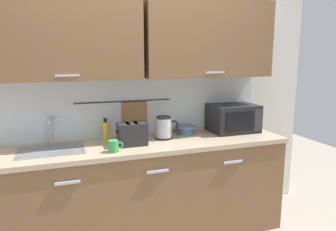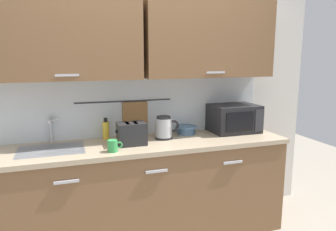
{
  "view_description": "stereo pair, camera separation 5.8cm",
  "coord_description": "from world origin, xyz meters",
  "views": [
    {
      "loc": [
        -0.74,
        -2.33,
        1.65
      ],
      "look_at": [
        0.21,
        0.33,
        1.12
      ],
      "focal_mm": 34.31,
      "sensor_mm": 36.0,
      "label": 1
    },
    {
      "loc": [
        -0.68,
        -2.35,
        1.65
      ],
      "look_at": [
        0.21,
        0.33,
        1.12
      ],
      "focal_mm": 34.31,
      "sensor_mm": 36.0,
      "label": 2
    }
  ],
  "objects": [
    {
      "name": "microwave",
      "position": [
        0.93,
        0.41,
        1.04
      ],
      "size": [
        0.46,
        0.35,
        0.27
      ],
      "color": "black",
      "rests_on": "counter_unit"
    },
    {
      "name": "dish_soap_bottle",
      "position": [
        -0.32,
        0.52,
        0.99
      ],
      "size": [
        0.06,
        0.06,
        0.2
      ],
      "color": "yellow",
      "rests_on": "counter_unit"
    },
    {
      "name": "sink_faucet",
      "position": [
        -0.79,
        0.53,
        1.04
      ],
      "size": [
        0.09,
        0.17,
        0.22
      ],
      "color": "#B2B5BA",
      "rests_on": "counter_unit"
    },
    {
      "name": "back_wall_assembly",
      "position": [
        -0.0,
        0.53,
        1.52
      ],
      "size": [
        3.7,
        0.41,
        2.5
      ],
      "color": "silver",
      "rests_on": "ground"
    },
    {
      "name": "toaster",
      "position": [
        -0.14,
        0.26,
        1.0
      ],
      "size": [
        0.26,
        0.17,
        0.19
      ],
      "color": "#232326",
      "rests_on": "counter_unit"
    },
    {
      "name": "electric_kettle",
      "position": [
        0.18,
        0.37,
        1.0
      ],
      "size": [
        0.23,
        0.16,
        0.21
      ],
      "color": "black",
      "rests_on": "counter_unit"
    },
    {
      "name": "mug_near_sink",
      "position": [
        -0.32,
        0.11,
        0.95
      ],
      "size": [
        0.12,
        0.08,
        0.09
      ],
      "color": "green",
      "rests_on": "counter_unit"
    },
    {
      "name": "counter_unit",
      "position": [
        -0.01,
        0.3,
        0.46
      ],
      "size": [
        2.53,
        0.64,
        0.9
      ],
      "color": "brown",
      "rests_on": "ground"
    },
    {
      "name": "mixing_bowl",
      "position": [
        0.44,
        0.47,
        0.94
      ],
      "size": [
        0.21,
        0.21,
        0.08
      ],
      "color": "#4C7093",
      "rests_on": "counter_unit"
    }
  ]
}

